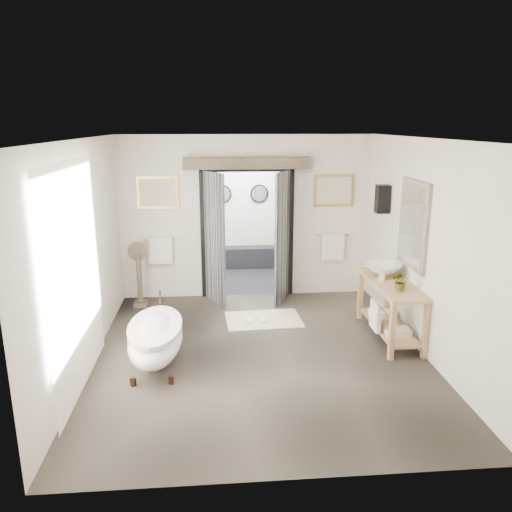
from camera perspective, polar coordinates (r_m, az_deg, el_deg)
name	(u,v)px	position (r m, az deg, el deg)	size (l,w,h in m)	color
ground_plane	(260,355)	(7.00, 0.42, -11.22)	(5.00, 5.00, 0.00)	#52493E
room_shell	(258,224)	(6.29, 0.23, 3.67)	(4.52, 5.02, 2.91)	beige
shower_room	(242,230)	(10.49, -1.56, 2.98)	(2.22, 2.01, 2.51)	black
back_wall_dressing	(248,213)	(8.72, -0.95, 4.91)	(3.82, 0.77, 2.52)	black
clawfoot_tub	(156,338)	(6.74, -11.39, -9.15)	(0.70, 1.55, 0.76)	#392117
vanity	(389,305)	(7.61, 14.98, -5.41)	(0.57, 1.60, 0.85)	tan
pedestal_mirror	(139,279)	(8.81, -13.18, -2.53)	(0.34, 0.22, 1.16)	brown
rug	(263,319)	(8.15, 0.86, -7.25)	(1.20, 0.80, 0.01)	beige
slippers	(256,320)	(8.04, -0.03, -7.31)	(0.35, 0.26, 0.05)	#F1E1CE
basin	(383,270)	(7.76, 14.35, -1.55)	(0.55, 0.55, 0.19)	white
plant	(401,281)	(7.15, 16.24, -2.77)	(0.24, 0.21, 0.27)	gray
soap_bottle_a	(382,275)	(7.53, 14.19, -2.10)	(0.08, 0.08, 0.18)	gray
soap_bottle_b	(376,264)	(8.11, 13.58, -0.85)	(0.14, 0.14, 0.17)	gray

